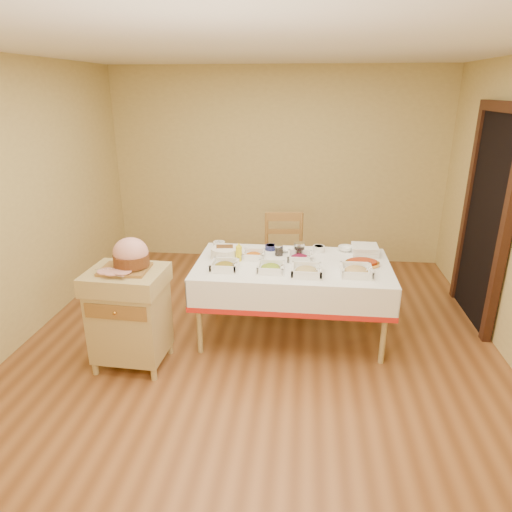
# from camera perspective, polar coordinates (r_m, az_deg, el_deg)

# --- Properties ---
(room_shell) EXTENTS (5.00, 5.00, 5.00)m
(room_shell) POSITION_cam_1_polar(r_m,az_deg,el_deg) (3.87, 0.23, 5.15)
(room_shell) COLOR brown
(room_shell) RESTS_ON ground
(doorway) EXTENTS (0.09, 1.10, 2.20)m
(doorway) POSITION_cam_1_polar(r_m,az_deg,el_deg) (5.10, 26.92, 4.48)
(doorway) COLOR black
(doorway) RESTS_ON ground
(dining_table) EXTENTS (1.82, 1.02, 0.76)m
(dining_table) POSITION_cam_1_polar(r_m,az_deg,el_deg) (4.37, 4.55, -2.87)
(dining_table) COLOR tan
(dining_table) RESTS_ON ground
(butcher_cart) EXTENTS (0.65, 0.55, 0.89)m
(butcher_cart) POSITION_cam_1_polar(r_m,az_deg,el_deg) (4.08, -15.54, -6.79)
(butcher_cart) COLOR tan
(butcher_cart) RESTS_ON ground
(dining_chair) EXTENTS (0.50, 0.48, 1.01)m
(dining_chair) POSITION_cam_1_polar(r_m,az_deg,el_deg) (5.10, 3.53, -0.30)
(dining_chair) COLOR olive
(dining_chair) RESTS_ON ground
(ham_on_board) EXTENTS (0.41, 0.39, 0.27)m
(ham_on_board) POSITION_cam_1_polar(r_m,az_deg,el_deg) (3.90, -15.48, -0.04)
(ham_on_board) COLOR olive
(ham_on_board) RESTS_ON butcher_cart
(serving_dish_a) EXTENTS (0.24, 0.24, 0.10)m
(serving_dish_a) POSITION_cam_1_polar(r_m,az_deg,el_deg) (4.15, -3.95, -1.20)
(serving_dish_a) COLOR white
(serving_dish_a) RESTS_ON dining_table
(serving_dish_b) EXTENTS (0.23, 0.23, 0.10)m
(serving_dish_b) POSITION_cam_1_polar(r_m,az_deg,el_deg) (4.11, 1.87, -1.45)
(serving_dish_b) COLOR white
(serving_dish_b) RESTS_ON dining_table
(serving_dish_c) EXTENTS (0.26, 0.26, 0.11)m
(serving_dish_c) POSITION_cam_1_polar(r_m,az_deg,el_deg) (4.05, 6.33, -1.83)
(serving_dish_c) COLOR white
(serving_dish_c) RESTS_ON dining_table
(serving_dish_d) EXTENTS (0.27, 0.27, 0.10)m
(serving_dish_d) POSITION_cam_1_polar(r_m,az_deg,el_deg) (4.12, 12.44, -1.80)
(serving_dish_d) COLOR white
(serving_dish_d) RESTS_ON dining_table
(serving_dish_e) EXTENTS (0.22, 0.21, 0.10)m
(serving_dish_e) POSITION_cam_1_polar(r_m,az_deg,el_deg) (4.41, -0.30, 0.12)
(serving_dish_e) COLOR white
(serving_dish_e) RESTS_ON dining_table
(serving_dish_f) EXTENTS (0.24, 0.23, 0.11)m
(serving_dish_f) POSITION_cam_1_polar(r_m,az_deg,el_deg) (4.36, 5.50, -0.18)
(serving_dish_f) COLOR white
(serving_dish_f) RESTS_ON dining_table
(small_bowl_left) EXTENTS (0.12, 0.12, 0.05)m
(small_bowl_left) POSITION_cam_1_polar(r_m,az_deg,el_deg) (4.74, -4.65, 1.51)
(small_bowl_left) COLOR white
(small_bowl_left) RESTS_ON dining_table
(small_bowl_mid) EXTENTS (0.12, 0.12, 0.05)m
(small_bowl_mid) POSITION_cam_1_polar(r_m,az_deg,el_deg) (4.65, 1.85, 1.12)
(small_bowl_mid) COLOR navy
(small_bowl_mid) RESTS_ON dining_table
(small_bowl_right) EXTENTS (0.12, 0.12, 0.06)m
(small_bowl_right) POSITION_cam_1_polar(r_m,az_deg,el_deg) (4.63, 7.85, 0.95)
(small_bowl_right) COLOR white
(small_bowl_right) RESTS_ON dining_table
(bowl_white_imported) EXTENTS (0.16, 0.16, 0.03)m
(bowl_white_imported) POSITION_cam_1_polar(r_m,az_deg,el_deg) (4.60, 3.93, 0.76)
(bowl_white_imported) COLOR white
(bowl_white_imported) RESTS_ON dining_table
(bowl_small_imported) EXTENTS (0.17, 0.17, 0.05)m
(bowl_small_imported) POSITION_cam_1_polar(r_m,az_deg,el_deg) (4.70, 11.15, 0.92)
(bowl_small_imported) COLOR white
(bowl_small_imported) RESTS_ON dining_table
(preserve_jar_left) EXTENTS (0.09, 0.09, 0.11)m
(preserve_jar_left) POSITION_cam_1_polar(r_m,az_deg,el_deg) (4.48, 2.88, 0.68)
(preserve_jar_left) COLOR silver
(preserve_jar_left) RESTS_ON dining_table
(preserve_jar_right) EXTENTS (0.11, 0.11, 0.14)m
(preserve_jar_right) POSITION_cam_1_polar(r_m,az_deg,el_deg) (4.47, 5.43, 0.73)
(preserve_jar_right) COLOR silver
(preserve_jar_right) RESTS_ON dining_table
(mustard_bottle) EXTENTS (0.06, 0.06, 0.18)m
(mustard_bottle) POSITION_cam_1_polar(r_m,az_deg,el_deg) (4.33, -2.16, 0.42)
(mustard_bottle) COLOR yellow
(mustard_bottle) RESTS_ON dining_table
(bread_basket) EXTENTS (0.27, 0.27, 0.12)m
(bread_basket) POSITION_cam_1_polar(r_m,az_deg,el_deg) (4.43, -3.92, 0.45)
(bread_basket) COLOR white
(bread_basket) RESTS_ON dining_table
(plate_stack) EXTENTS (0.25, 0.25, 0.09)m
(plate_stack) POSITION_cam_1_polar(r_m,az_deg,el_deg) (4.64, 13.43, 0.75)
(plate_stack) COLOR white
(plate_stack) RESTS_ON dining_table
(brass_platter) EXTENTS (0.32, 0.23, 0.04)m
(brass_platter) POSITION_cam_1_polar(r_m,az_deg,el_deg) (4.36, 13.17, -0.84)
(brass_platter) COLOR gold
(brass_platter) RESTS_ON dining_table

